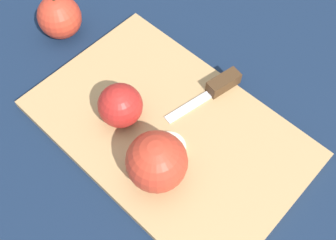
{
  "coord_description": "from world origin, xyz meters",
  "views": [
    {
      "loc": [
        0.2,
        -0.22,
        0.53
      ],
      "look_at": [
        0.0,
        0.0,
        0.03
      ],
      "focal_mm": 42.0,
      "sensor_mm": 36.0,
      "label": 1
    }
  ],
  "objects_px": {
    "apple_half_right": "(157,162)",
    "apple_whole": "(60,17)",
    "apple_half_left": "(120,106)",
    "knife": "(220,85)"
  },
  "relations": [
    {
      "from": "apple_half_left",
      "to": "apple_whole",
      "type": "height_order",
      "value": "apple_whole"
    },
    {
      "from": "knife",
      "to": "apple_whole",
      "type": "height_order",
      "value": "apple_whole"
    },
    {
      "from": "apple_half_right",
      "to": "knife",
      "type": "distance_m",
      "value": 0.18
    },
    {
      "from": "apple_whole",
      "to": "apple_half_right",
      "type": "bearing_deg",
      "value": -15.61
    },
    {
      "from": "knife",
      "to": "apple_half_right",
      "type": "bearing_deg",
      "value": 20.96
    },
    {
      "from": "apple_half_left",
      "to": "knife",
      "type": "distance_m",
      "value": 0.16
    },
    {
      "from": "apple_half_left",
      "to": "knife",
      "type": "height_order",
      "value": "apple_half_left"
    },
    {
      "from": "apple_half_left",
      "to": "apple_half_right",
      "type": "relative_size",
      "value": 0.8
    },
    {
      "from": "apple_half_right",
      "to": "apple_whole",
      "type": "relative_size",
      "value": 0.95
    },
    {
      "from": "apple_half_left",
      "to": "apple_half_right",
      "type": "distance_m",
      "value": 0.11
    }
  ]
}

